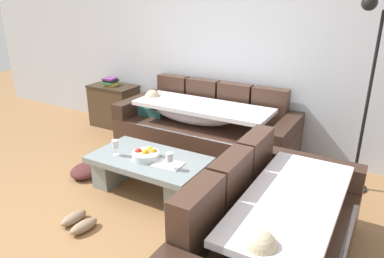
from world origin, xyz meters
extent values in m
plane|color=olive|center=(0.00, 0.00, 0.00)|extent=(14.00, 14.00, 0.00)
cube|color=silver|center=(0.00, 2.15, 1.35)|extent=(9.00, 0.10, 2.70)
cube|color=#422B20|center=(0.02, 1.60, 0.21)|extent=(2.23, 0.92, 0.42)
cube|color=#422B20|center=(-0.68, 1.98, 0.65)|extent=(0.44, 0.16, 0.46)
cube|color=#422B20|center=(-0.22, 1.98, 0.65)|extent=(0.44, 0.16, 0.46)
cube|color=#422B20|center=(0.25, 1.98, 0.65)|extent=(0.44, 0.16, 0.46)
cube|color=#422B20|center=(0.72, 1.98, 0.65)|extent=(0.44, 0.16, 0.46)
cube|color=#352219|center=(-1.01, 1.60, 0.52)|extent=(0.18, 0.92, 0.20)
cube|color=#352219|center=(1.05, 1.60, 0.52)|extent=(0.18, 0.92, 0.20)
cube|color=#2D6660|center=(-0.74, 1.59, 0.47)|extent=(0.36, 0.28, 0.11)
sphere|color=tan|center=(-0.74, 1.55, 0.64)|extent=(0.21, 0.21, 0.21)
sphere|color=#CCB793|center=(-0.74, 1.55, 0.67)|extent=(0.20, 0.20, 0.20)
ellipsoid|color=silver|center=(-0.12, 1.55, 0.56)|extent=(1.10, 0.44, 0.28)
cube|color=silver|center=(0.02, 1.53, 0.66)|extent=(1.70, 0.60, 0.05)
cube|color=silver|center=(0.02, 1.16, 0.23)|extent=(1.44, 0.04, 0.38)
cube|color=#422B20|center=(1.48, -0.03, 0.21)|extent=(0.92, 1.85, 0.42)
cube|color=#422B20|center=(1.10, -0.52, 0.65)|extent=(0.16, 0.47, 0.46)
cube|color=#422B20|center=(1.10, -0.03, 0.65)|extent=(0.16, 0.47, 0.46)
cube|color=#422B20|center=(1.10, 0.47, 0.65)|extent=(0.16, 0.47, 0.46)
cube|color=#352219|center=(1.48, 0.81, 0.52)|extent=(0.92, 0.18, 0.20)
sphere|color=tan|center=(1.53, -0.59, 0.64)|extent=(0.21, 0.21, 0.21)
sphere|color=#CCB793|center=(1.53, -0.59, 0.67)|extent=(0.20, 0.20, 0.20)
ellipsoid|color=silver|center=(1.53, 0.03, 0.56)|extent=(0.44, 0.93, 0.28)
cube|color=silver|center=(1.55, -0.03, 0.66)|extent=(0.60, 1.37, 0.05)
cube|color=gray|center=(-0.05, 0.51, 0.35)|extent=(1.20, 0.68, 0.06)
cube|color=gray|center=(-0.51, 0.51, 0.16)|extent=(0.20, 0.54, 0.32)
cube|color=gray|center=(0.41, 0.51, 0.16)|extent=(0.20, 0.54, 0.32)
cylinder|color=silver|center=(-0.06, 0.47, 0.42)|extent=(0.28, 0.28, 0.07)
sphere|color=orange|center=(-0.06, 0.47, 0.44)|extent=(0.08, 0.08, 0.08)
sphere|color=gold|center=(-0.08, 0.56, 0.44)|extent=(0.08, 0.08, 0.08)
sphere|color=orange|center=(-0.01, 0.54, 0.44)|extent=(0.08, 0.08, 0.08)
sphere|color=#B02619|center=(-0.14, 0.46, 0.44)|extent=(0.08, 0.08, 0.08)
cylinder|color=silver|center=(-0.38, 0.39, 0.38)|extent=(0.06, 0.06, 0.01)
cylinder|color=silver|center=(-0.38, 0.39, 0.42)|extent=(0.01, 0.01, 0.07)
cylinder|color=silver|center=(-0.38, 0.39, 0.50)|extent=(0.07, 0.07, 0.08)
cylinder|color=silver|center=(0.27, 0.41, 0.38)|extent=(0.06, 0.06, 0.01)
cylinder|color=silver|center=(0.27, 0.41, 0.42)|extent=(0.01, 0.01, 0.07)
cylinder|color=silver|center=(0.27, 0.41, 0.50)|extent=(0.07, 0.07, 0.08)
cube|color=white|center=(0.22, 0.47, 0.39)|extent=(0.29, 0.23, 0.01)
cube|color=#483623|center=(-1.69, 1.85, 0.31)|extent=(0.70, 0.42, 0.62)
cube|color=#322518|center=(-1.69, 1.85, 0.63)|extent=(0.72, 0.44, 0.02)
cube|color=gold|center=(-1.73, 1.86, 0.66)|extent=(0.18, 0.20, 0.03)
cube|color=#338C59|center=(-1.74, 1.84, 0.68)|extent=(0.19, 0.23, 0.02)
cube|color=black|center=(-1.73, 1.85, 0.71)|extent=(0.17, 0.18, 0.03)
cube|color=#72337F|center=(-1.74, 1.85, 0.74)|extent=(0.19, 0.20, 0.02)
cylinder|color=black|center=(1.80, 1.64, 0.01)|extent=(0.28, 0.28, 0.02)
cylinder|color=black|center=(1.80, 1.64, 0.92)|extent=(0.03, 0.03, 1.80)
sphere|color=black|center=(1.68, 1.54, 1.88)|extent=(0.14, 0.14, 0.14)
ellipsoid|color=#8C7259|center=(-0.31, -0.30, 0.04)|extent=(0.14, 0.28, 0.09)
ellipsoid|color=#8C7259|center=(-0.14, -0.35, 0.04)|extent=(0.16, 0.29, 0.09)
ellipsoid|color=#4C2323|center=(-0.89, 0.41, 0.06)|extent=(0.44, 0.49, 0.12)
camera|label=1|loc=(2.01, -2.18, 1.98)|focal=33.87mm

